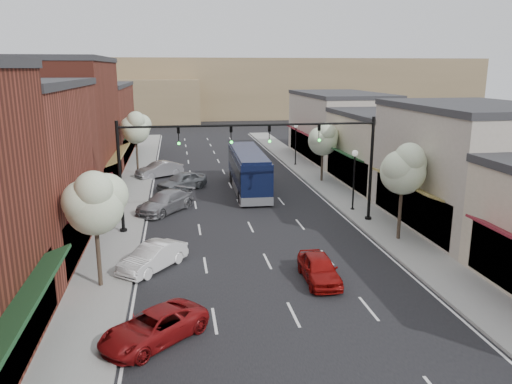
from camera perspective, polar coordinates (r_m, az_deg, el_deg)
name	(u,v)px	position (r m, az deg, el deg)	size (l,w,h in m)	color
ground	(275,276)	(25.01, 2.15, -9.61)	(160.00, 160.00, 0.00)	black
sidewalk_left	(131,192)	(42.33, -14.11, -0.04)	(2.80, 73.00, 0.15)	gray
sidewalk_right	(327,185)	(44.11, 8.16, 0.80)	(2.80, 73.00, 0.15)	gray
curb_left	(148,192)	(42.23, -12.22, 0.03)	(0.25, 73.00, 0.17)	gray
curb_right	(312,186)	(43.72, 6.41, 0.74)	(0.25, 73.00, 0.17)	gray
bldg_left_midfar	(54,127)	(43.80, -22.05, 6.92)	(10.14, 14.10, 10.90)	maroon
bldg_left_far	(88,122)	(59.55, -18.64, 7.60)	(10.14, 18.10, 8.40)	brown
bldg_right_midnear	(469,167)	(34.39, 23.16, 2.62)	(9.14, 12.10, 7.90)	#B4A89A
bldg_right_midfar	(389,149)	(44.93, 14.98, 4.73)	(9.14, 12.10, 6.40)	beige
bldg_right_far	(338,126)	(57.81, 9.39, 7.46)	(9.14, 16.10, 7.40)	#B4A89A
hill_far	(195,87)	(112.64, -7.01, 11.80)	(120.00, 30.00, 12.00)	#7A6647
hill_near	(65,101)	(102.70, -20.96, 9.69)	(50.00, 20.00, 8.00)	#7A6647
signal_mast_right	(337,154)	(32.58, 9.20, 4.27)	(8.22, 0.46, 7.00)	black
signal_mast_left	(159,159)	(30.96, -11.01, 3.69)	(8.22, 0.46, 7.00)	black
tree_right_near	(404,168)	(29.92, 16.59, 2.69)	(2.85, 2.65, 5.95)	#47382B
tree_right_far	(324,138)	(44.74, 7.72, 6.11)	(2.85, 2.65, 5.43)	#47382B
tree_left_near	(95,201)	(23.44, -17.93, -1.00)	(2.85, 2.65, 5.69)	#47382B
tree_left_far	(136,127)	(48.85, -13.56, 7.22)	(2.85, 2.65, 6.13)	#47382B
lamp_post_near	(354,170)	(35.90, 11.17, 2.45)	(0.44, 0.44, 4.44)	black
lamp_post_far	(296,137)	(52.44, 4.57, 6.24)	(0.44, 0.44, 4.44)	black
coach_bus	(248,170)	(41.50, -0.89, 2.52)	(2.74, 11.16, 3.40)	black
red_hatchback	(319,268)	(24.42, 7.22, -8.65)	(1.55, 3.86, 1.31)	maroon
parked_car_a	(154,327)	(19.67, -11.62, -14.90)	(1.97, 4.28, 1.19)	maroon
parked_car_b	(153,257)	(26.10, -11.69, -7.29)	(1.42, 4.07, 1.34)	silver
parked_car_c	(165,202)	(36.16, -10.32, -1.13)	(2.05, 5.05, 1.47)	gray
parked_car_d	(182,181)	(42.42, -8.47, 1.23)	(1.82, 4.53, 1.54)	slate
parked_car_e	(159,170)	(47.89, -10.97, 2.54)	(1.56, 4.47, 1.47)	#A9A9AE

